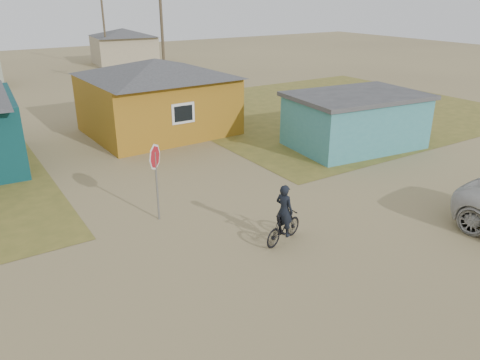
% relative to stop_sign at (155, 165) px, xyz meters
% --- Properties ---
extents(ground, '(120.00, 120.00, 0.00)m').
position_rel_stop_sign_xyz_m(ground, '(1.80, -4.23, -1.92)').
color(ground, '#938055').
extents(grass_ne, '(20.00, 18.00, 0.00)m').
position_rel_stop_sign_xyz_m(grass_ne, '(15.80, 8.77, -1.92)').
color(grass_ne, olive).
rests_on(grass_ne, ground).
extents(house_yellow, '(7.72, 6.76, 3.90)m').
position_rel_stop_sign_xyz_m(house_yellow, '(4.30, 9.77, 0.08)').
color(house_yellow, '#9A6817').
rests_on(house_yellow, ground).
extents(shed_turquoise, '(6.71, 4.93, 2.60)m').
position_rel_stop_sign_xyz_m(shed_turquoise, '(11.30, 2.27, -0.61)').
color(shed_turquoise, teal).
rests_on(shed_turquoise, ground).
extents(house_beige_east, '(6.95, 6.05, 3.60)m').
position_rel_stop_sign_xyz_m(house_beige_east, '(11.80, 35.77, -0.07)').
color(house_beige_east, tan).
rests_on(house_beige_east, ground).
extents(utility_pole_near, '(1.40, 0.20, 8.00)m').
position_rel_stop_sign_xyz_m(utility_pole_near, '(8.30, 17.77, 2.22)').
color(utility_pole_near, brown).
rests_on(utility_pole_near, ground).
extents(utility_pole_far, '(1.40, 0.20, 8.00)m').
position_rel_stop_sign_xyz_m(utility_pole_far, '(9.30, 33.77, 2.22)').
color(utility_pole_far, brown).
rests_on(utility_pole_far, ground).
extents(stop_sign, '(0.81, 0.36, 2.63)m').
position_rel_stop_sign_xyz_m(stop_sign, '(0.00, 0.00, 0.00)').
color(stop_sign, gray).
rests_on(stop_sign, ground).
extents(cyclist, '(1.71, 0.91, 1.86)m').
position_rel_stop_sign_xyz_m(cyclist, '(2.56, -3.45, -1.24)').
color(cyclist, black).
rests_on(cyclist, ground).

